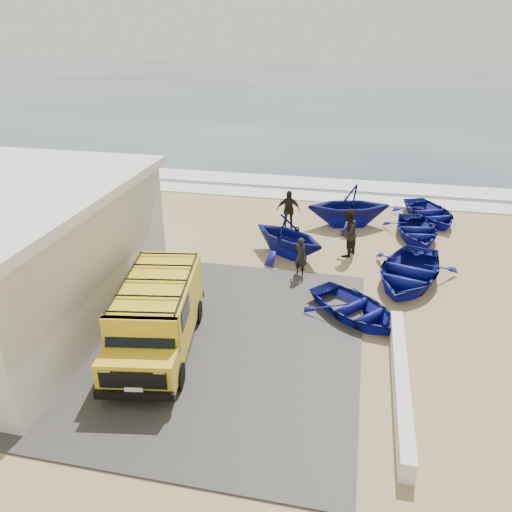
{
  "coord_description": "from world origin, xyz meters",
  "views": [
    {
      "loc": [
        3.47,
        -13.74,
        8.67
      ],
      "look_at": [
        0.22,
        1.63,
        1.2
      ],
      "focal_mm": 35.0,
      "sensor_mm": 36.0,
      "label": 1
    }
  ],
  "objects_px": {
    "van": "(157,314)",
    "fisherman_back": "(288,210)",
    "fisherman_middle": "(347,233)",
    "boat_mid_left": "(288,235)",
    "boat_far_right": "(430,213)",
    "boat_near_left": "(355,308)",
    "parapet": "(401,381)",
    "boat_mid_right": "(417,230)",
    "fisherman_front": "(301,257)",
    "boat_near_right": "(408,271)",
    "boat_far_left": "(349,205)"
  },
  "relations": [
    {
      "from": "boat_mid_left",
      "to": "boat_far_right",
      "type": "distance_m",
      "value": 7.98
    },
    {
      "from": "van",
      "to": "boat_near_left",
      "type": "distance_m",
      "value": 6.24
    },
    {
      "from": "van",
      "to": "boat_far_right",
      "type": "distance_m",
      "value": 15.02
    },
    {
      "from": "fisherman_back",
      "to": "parapet",
      "type": "bearing_deg",
      "value": -75.39
    },
    {
      "from": "parapet",
      "to": "boat_mid_left",
      "type": "relative_size",
      "value": 1.81
    },
    {
      "from": "boat_near_left",
      "to": "boat_far_right",
      "type": "xyz_separation_m",
      "value": [
        3.18,
        9.43,
        0.04
      ]
    },
    {
      "from": "boat_near_right",
      "to": "boat_mid_left",
      "type": "relative_size",
      "value": 1.3
    },
    {
      "from": "van",
      "to": "boat_far_left",
      "type": "xyz_separation_m",
      "value": [
        4.93,
        10.77,
        -0.16
      ]
    },
    {
      "from": "boat_near_left",
      "to": "boat_near_right",
      "type": "bearing_deg",
      "value": 9.08
    },
    {
      "from": "van",
      "to": "fisherman_back",
      "type": "relative_size",
      "value": 2.86
    },
    {
      "from": "van",
      "to": "fisherman_middle",
      "type": "xyz_separation_m",
      "value": [
        5.01,
        7.47,
        -0.15
      ]
    },
    {
      "from": "boat_mid_right",
      "to": "fisherman_front",
      "type": "xyz_separation_m",
      "value": [
        -4.51,
        -4.52,
        0.38
      ]
    },
    {
      "from": "boat_mid_left",
      "to": "fisherman_middle",
      "type": "relative_size",
      "value": 1.68
    },
    {
      "from": "boat_mid_right",
      "to": "boat_far_left",
      "type": "relative_size",
      "value": 0.96
    },
    {
      "from": "boat_mid_right",
      "to": "fisherman_front",
      "type": "distance_m",
      "value": 6.39
    },
    {
      "from": "boat_mid_left",
      "to": "fisherman_back",
      "type": "xyz_separation_m",
      "value": [
        -0.42,
        2.81,
        0.04
      ]
    },
    {
      "from": "boat_far_left",
      "to": "fisherman_middle",
      "type": "height_order",
      "value": "fisherman_middle"
    },
    {
      "from": "boat_near_right",
      "to": "boat_near_left",
      "type": "bearing_deg",
      "value": -106.25
    },
    {
      "from": "parapet",
      "to": "boat_near_left",
      "type": "bearing_deg",
      "value": 111.01
    },
    {
      "from": "boat_far_right",
      "to": "fisherman_middle",
      "type": "relative_size",
      "value": 1.89
    },
    {
      "from": "boat_far_left",
      "to": "boat_far_right",
      "type": "bearing_deg",
      "value": 96.26
    },
    {
      "from": "van",
      "to": "fisherman_back",
      "type": "height_order",
      "value": "van"
    },
    {
      "from": "boat_near_right",
      "to": "fisherman_middle",
      "type": "distance_m",
      "value": 3.01
    },
    {
      "from": "boat_near_left",
      "to": "boat_near_right",
      "type": "distance_m",
      "value": 3.33
    },
    {
      "from": "boat_near_left",
      "to": "fisherman_middle",
      "type": "bearing_deg",
      "value": 47.76
    },
    {
      "from": "parapet",
      "to": "fisherman_back",
      "type": "bearing_deg",
      "value": 113.62
    },
    {
      "from": "boat_far_left",
      "to": "fisherman_back",
      "type": "xyz_separation_m",
      "value": [
        -2.64,
        -0.97,
        -0.07
      ]
    },
    {
      "from": "boat_mid_right",
      "to": "boat_near_right",
      "type": "bearing_deg",
      "value": -104.63
    },
    {
      "from": "van",
      "to": "boat_far_right",
      "type": "height_order",
      "value": "van"
    },
    {
      "from": "boat_near_left",
      "to": "fisherman_middle",
      "type": "distance_m",
      "value": 4.75
    },
    {
      "from": "boat_near_right",
      "to": "fisherman_back",
      "type": "height_order",
      "value": "fisherman_back"
    },
    {
      "from": "boat_near_left",
      "to": "boat_mid_right",
      "type": "distance_m",
      "value": 7.52
    },
    {
      "from": "boat_far_right",
      "to": "fisherman_front",
      "type": "relative_size",
      "value": 2.48
    },
    {
      "from": "van",
      "to": "fisherman_back",
      "type": "bearing_deg",
      "value": 67.6
    },
    {
      "from": "parapet",
      "to": "fisherman_back",
      "type": "relative_size",
      "value": 3.29
    },
    {
      "from": "boat_near_left",
      "to": "fisherman_middle",
      "type": "relative_size",
      "value": 1.72
    },
    {
      "from": "van",
      "to": "boat_near_right",
      "type": "xyz_separation_m",
      "value": [
        7.31,
        5.6,
        -0.7
      ]
    },
    {
      "from": "boat_near_right",
      "to": "boat_mid_left",
      "type": "bearing_deg",
      "value": 179.45
    },
    {
      "from": "parapet",
      "to": "fisherman_middle",
      "type": "relative_size",
      "value": 3.03
    },
    {
      "from": "boat_near_left",
      "to": "boat_mid_right",
      "type": "bearing_deg",
      "value": 22.87
    },
    {
      "from": "fisherman_front",
      "to": "boat_far_right",
      "type": "bearing_deg",
      "value": -94.24
    },
    {
      "from": "boat_mid_left",
      "to": "boat_far_right",
      "type": "xyz_separation_m",
      "value": [
        6.0,
        5.23,
        -0.49
      ]
    },
    {
      "from": "boat_near_left",
      "to": "boat_mid_left",
      "type": "height_order",
      "value": "boat_mid_left"
    },
    {
      "from": "boat_far_right",
      "to": "fisherman_front",
      "type": "xyz_separation_m",
      "value": [
        -5.28,
        -6.82,
        0.37
      ]
    },
    {
      "from": "boat_near_right",
      "to": "van",
      "type": "bearing_deg",
      "value": -126.37
    },
    {
      "from": "parapet",
      "to": "boat_near_right",
      "type": "relative_size",
      "value": 1.38
    },
    {
      "from": "boat_mid_left",
      "to": "boat_far_left",
      "type": "height_order",
      "value": "boat_far_left"
    },
    {
      "from": "parapet",
      "to": "boat_mid_right",
      "type": "relative_size",
      "value": 1.68
    },
    {
      "from": "van",
      "to": "fisherman_front",
      "type": "bearing_deg",
      "value": 48.35
    },
    {
      "from": "boat_near_right",
      "to": "parapet",
      "type": "bearing_deg",
      "value": -78.93
    }
  ]
}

